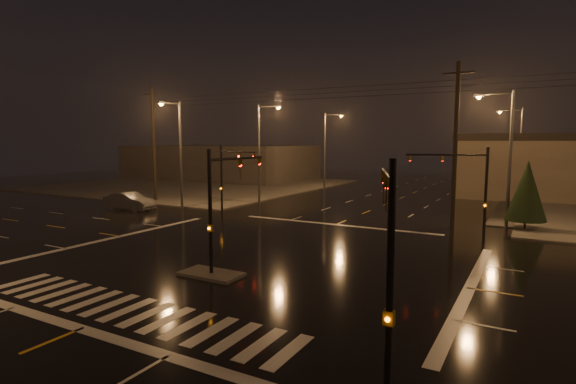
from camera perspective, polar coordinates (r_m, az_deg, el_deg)
name	(u,v)px	position (r m, az deg, el deg)	size (l,w,h in m)	color
ground	(257,257)	(25.17, -3.92, -8.20)	(140.00, 140.00, 0.00)	black
sidewalk_nw	(197,185)	(66.74, -11.45, 0.93)	(36.00, 36.00, 0.12)	#4B4843
median_island	(211,274)	(22.03, -9.70, -10.23)	(3.00, 1.60, 0.15)	#4B4843
crosswalk	(128,310)	(18.64, -19.67, -13.89)	(15.00, 2.60, 0.01)	beige
stop_bar_near	(81,329)	(17.50, -24.78, -15.49)	(16.00, 0.50, 0.01)	beige
stop_bar_far	(336,225)	(34.67, 6.08, -4.14)	(16.00, 0.50, 0.01)	beige
commercial_block	(220,162)	(78.98, -8.58, 3.82)	(30.00, 18.00, 5.60)	#3C3634
signal_mast_median	(222,195)	(22.00, -8.36, -0.43)	(0.25, 4.59, 6.00)	black
signal_mast_ne	(469,182)	(30.85, 21.96, 1.21)	(4.84, 1.86, 6.00)	black
signal_mast_nw	(228,172)	(38.19, -7.60, 2.55)	(4.84, 1.86, 6.00)	black
signal_mast_se	(388,250)	(11.38, 12.63, -7.23)	(1.55, 3.87, 6.00)	black
streetlight_1	(261,147)	(45.54, -3.39, 5.76)	(2.77, 0.32, 10.00)	#38383A
streetlight_2	(327,145)	(59.64, 4.96, 5.92)	(2.77, 0.32, 10.00)	#38383A
streetlight_3	(506,149)	(36.43, 25.92, 4.94)	(2.77, 0.32, 10.00)	#38383A
streetlight_4	(518,146)	(56.41, 27.14, 5.20)	(2.77, 0.32, 10.00)	#38383A
streetlight_5	(178,147)	(43.08, -13.77, 5.54)	(0.32, 2.77, 10.00)	#38383A
utility_pole_0	(154,143)	(49.29, -16.68, 5.93)	(2.20, 0.32, 12.00)	black
utility_pole_1	(455,144)	(34.78, 20.49, 5.68)	(2.20, 0.32, 12.00)	black
conifer_0	(527,191)	(36.26, 28.07, 0.16)	(2.76, 2.76, 5.02)	black
car_crossing	(130,201)	(44.08, -19.48, -1.11)	(1.75, 5.03, 1.66)	#525559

